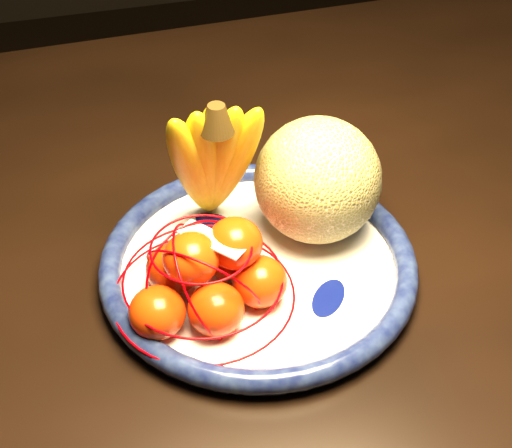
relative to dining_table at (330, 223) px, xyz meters
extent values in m
cube|color=black|center=(0.00, 0.00, 0.06)|extent=(1.64, 1.01, 0.04)
cylinder|color=white|center=(-0.15, -0.16, 0.09)|extent=(0.34, 0.34, 0.01)
torus|color=#020532|center=(-0.15, -0.16, 0.10)|extent=(0.37, 0.37, 0.03)
cylinder|color=white|center=(-0.15, -0.16, 0.09)|extent=(0.16, 0.16, 0.01)
ellipsoid|color=#071050|center=(-0.09, -0.23, 0.10)|extent=(0.13, 0.14, 0.00)
ellipsoid|color=#071050|center=(-0.18, -0.07, 0.10)|extent=(0.12, 0.12, 0.00)
ellipsoid|color=#071050|center=(-0.26, -0.16, 0.10)|extent=(0.12, 0.09, 0.00)
sphere|color=olive|center=(-0.07, -0.11, 0.17)|extent=(0.15, 0.15, 0.15)
ellipsoid|color=yellow|center=(-0.21, -0.08, 0.21)|extent=(0.10, 0.13, 0.21)
ellipsoid|color=yellow|center=(-0.19, -0.08, 0.21)|extent=(0.08, 0.13, 0.21)
ellipsoid|color=yellow|center=(-0.18, -0.08, 0.21)|extent=(0.05, 0.11, 0.21)
ellipsoid|color=yellow|center=(-0.17, -0.08, 0.21)|extent=(0.07, 0.12, 0.21)
ellipsoid|color=yellow|center=(-0.16, -0.08, 0.21)|extent=(0.10, 0.13, 0.21)
cone|color=black|center=(-0.18, -0.08, 0.30)|extent=(0.04, 0.04, 0.03)
ellipsoid|color=#F82A01|center=(-0.28, -0.22, 0.13)|extent=(0.06, 0.06, 0.06)
ellipsoid|color=#F82A01|center=(-0.22, -0.24, 0.13)|extent=(0.06, 0.06, 0.06)
ellipsoid|color=#F82A01|center=(-0.16, -0.21, 0.13)|extent=(0.06, 0.06, 0.06)
ellipsoid|color=#F82A01|center=(-0.25, -0.16, 0.13)|extent=(0.06, 0.06, 0.06)
ellipsoid|color=#F82A01|center=(-0.18, -0.16, 0.13)|extent=(0.06, 0.06, 0.06)
ellipsoid|color=#F82A01|center=(-0.23, -0.20, 0.17)|extent=(0.06, 0.06, 0.06)
ellipsoid|color=#F82A01|center=(-0.18, -0.19, 0.17)|extent=(0.06, 0.06, 0.06)
torus|color=#B70005|center=(-0.22, -0.20, 0.11)|extent=(0.20, 0.20, 0.00)
torus|color=#B70005|center=(-0.22, -0.20, 0.14)|extent=(0.18, 0.18, 0.00)
torus|color=#B70005|center=(-0.22, -0.20, 0.18)|extent=(0.11, 0.11, 0.00)
torus|color=#B70005|center=(-0.22, -0.20, 0.13)|extent=(0.15, 0.10, 0.12)
torus|color=#B70005|center=(-0.22, -0.20, 0.13)|extent=(0.08, 0.14, 0.12)
torus|color=#B70005|center=(-0.22, -0.20, 0.13)|extent=(0.14, 0.13, 0.12)
cube|color=white|center=(-0.21, -0.19, 0.19)|extent=(0.07, 0.07, 0.01)
camera|label=1|loc=(-0.33, -0.79, 0.74)|focal=55.00mm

